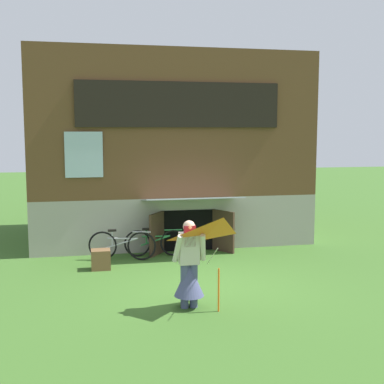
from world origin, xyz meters
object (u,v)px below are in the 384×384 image
(bicycle_silver, at_px, (122,245))
(bicycle_green, at_px, (155,242))
(person, at_px, (189,271))
(kite, at_px, (223,245))
(wooden_crate, at_px, (101,259))

(bicycle_silver, bearing_deg, bicycle_green, 29.82)
(person, relative_size, kite, 1.02)
(person, distance_m, wooden_crate, 3.19)
(bicycle_silver, height_order, wooden_crate, bicycle_silver)
(bicycle_green, distance_m, wooden_crate, 1.65)
(person, relative_size, bicycle_green, 1.01)
(bicycle_silver, distance_m, wooden_crate, 0.90)
(kite, height_order, wooden_crate, kite)
(kite, height_order, bicycle_silver, kite)
(kite, bearing_deg, person, 126.17)
(bicycle_silver, bearing_deg, person, -60.87)
(person, distance_m, kite, 0.95)
(person, height_order, kite, person)
(bicycle_silver, bearing_deg, kite, -57.21)
(bicycle_green, relative_size, bicycle_silver, 0.97)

